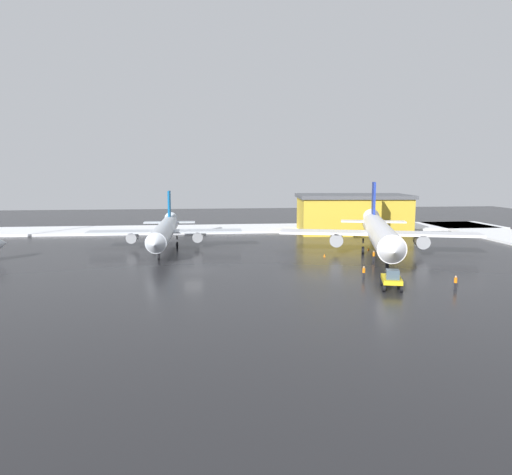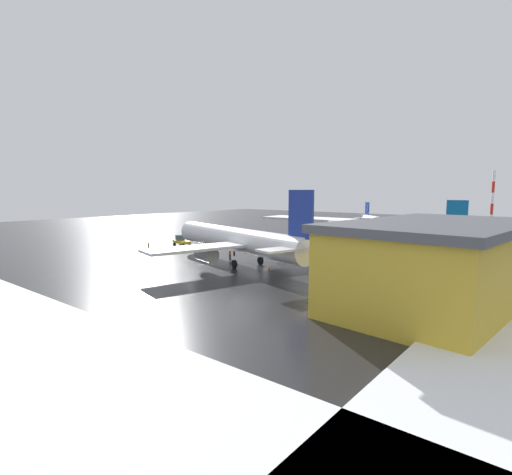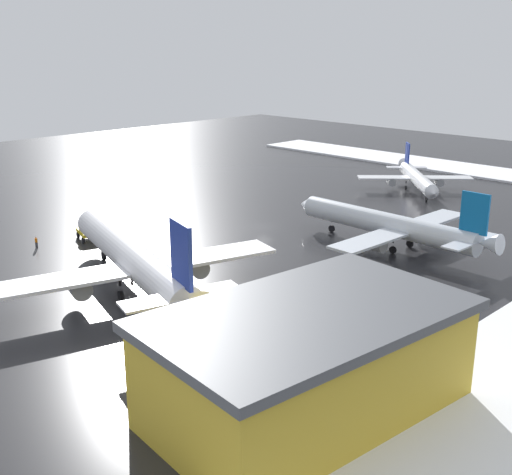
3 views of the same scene
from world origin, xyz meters
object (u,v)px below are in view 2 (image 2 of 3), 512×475
object	(u,v)px
ground_crew_near_tug	(206,244)
traffic_cone_near_nose	(270,268)
antenna_mast	(492,203)
airplane_distant_tail	(239,240)
ground_crew_mid_apron	(230,253)
cargo_hangar	(437,264)
pushback_tug	(181,241)
airplane_foreground_jet	(392,231)
airplane_parked_portside	(379,221)
traffic_cone_mid_line	(276,256)
ground_crew_by_nose_gear	(149,246)

from	to	relation	value
ground_crew_near_tug	traffic_cone_near_nose	world-z (taller)	ground_crew_near_tug
antenna_mast	ground_crew_near_tug	bearing A→B (deg)	147.14
airplane_distant_tail	antenna_mast	bearing A→B (deg)	-93.10
ground_crew_mid_apron	cargo_hangar	world-z (taller)	cargo_hangar
pushback_tug	ground_crew_mid_apron	world-z (taller)	pushback_tug
airplane_foreground_jet	pushback_tug	xyz separation A→B (m)	(-28.77, 34.15, -2.04)
airplane_parked_portside	ground_crew_near_tug	bearing A→B (deg)	-54.56
airplane_foreground_jet	traffic_cone_mid_line	distance (m)	28.95
traffic_cone_near_nose	traffic_cone_mid_line	bearing A→B (deg)	31.79
antenna_mast	traffic_cone_mid_line	distance (m)	67.57
airplane_foreground_jet	traffic_cone_near_nose	world-z (taller)	airplane_foreground_jet
airplane_parked_portside	airplane_distant_tail	bearing A→B (deg)	-39.80
airplane_foreground_jet	traffic_cone_near_nose	distance (m)	36.65
cargo_hangar	traffic_cone_mid_line	distance (m)	34.41
traffic_cone_mid_line	airplane_distant_tail	bearing A→B (deg)	176.06
ground_crew_by_nose_gear	cargo_hangar	world-z (taller)	cargo_hangar
airplane_parked_portside	traffic_cone_near_nose	bearing A→B (deg)	-34.58
pushback_tug	ground_crew_by_nose_gear	size ratio (longest dim) A/B	2.95
airplane_distant_tail	airplane_parked_portside	world-z (taller)	airplane_distant_tail
pushback_tug	ground_crew_near_tug	distance (m)	6.01
airplane_parked_portside	antenna_mast	xyz separation A→B (m)	(1.83, -29.58, 5.85)
pushback_tug	airplane_foreground_jet	bearing A→B (deg)	-123.16
ground_crew_near_tug	traffic_cone_near_nose	xyz separation A→B (m)	(-8.84, -23.20, -0.70)
airplane_foreground_jet	airplane_parked_portside	distance (m)	38.26
ground_crew_mid_apron	traffic_cone_near_nose	distance (m)	11.43
ground_crew_mid_apron	traffic_cone_near_nose	bearing A→B (deg)	24.23
ground_crew_mid_apron	traffic_cone_mid_line	world-z (taller)	ground_crew_mid_apron
airplane_parked_portside	traffic_cone_near_nose	xyz separation A→B (m)	(-70.48, -11.77, -2.41)
ground_crew_near_tug	cargo_hangar	distance (m)	50.22
airplane_foreground_jet	airplane_parked_portside	bearing A→B (deg)	-62.43
cargo_hangar	airplane_foreground_jet	bearing A→B (deg)	31.32
traffic_cone_near_nose	airplane_parked_portside	bearing A→B (deg)	9.48
ground_crew_near_tug	cargo_hangar	xyz separation A→B (m)	(-13.75, -48.18, 3.47)
airplane_distant_tail	ground_crew_near_tug	bearing A→B (deg)	-10.90
airplane_foreground_jet	traffic_cone_mid_line	xyz separation A→B (m)	(-26.57, 11.07, -3.05)
ground_crew_near_tug	ground_crew_by_nose_gear	xyz separation A→B (m)	(-8.85, 7.02, 0.00)
airplane_foreground_jet	ground_crew_mid_apron	world-z (taller)	airplane_foreground_jet
cargo_hangar	traffic_cone_near_nose	xyz separation A→B (m)	(4.92, 24.98, -4.17)
airplane_distant_tail	cargo_hangar	bearing A→B (deg)	-174.14
airplane_parked_portside	traffic_cone_near_nose	world-z (taller)	airplane_parked_portside
ground_crew_by_nose_gear	antenna_mast	xyz separation A→B (m)	(72.32, -48.02, 7.56)
airplane_foreground_jet	ground_crew_mid_apron	bearing A→B (deg)	65.40
airplane_foreground_jet	traffic_cone_near_nose	xyz separation A→B (m)	(-36.16, 5.12, -3.05)
airplane_distant_tail	cargo_hangar	world-z (taller)	airplane_distant_tail
antenna_mast	traffic_cone_near_nose	distance (m)	74.93
airplane_parked_portside	pushback_tug	size ratio (longest dim) A/B	4.29
airplane_distant_tail	ground_crew_mid_apron	size ratio (longest dim) A/B	23.14
airplane_distant_tail	ground_crew_by_nose_gear	distance (m)	23.84
pushback_tug	cargo_hangar	bearing A→B (deg)	-176.12
traffic_cone_near_nose	ground_crew_by_nose_gear	bearing A→B (deg)	90.02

